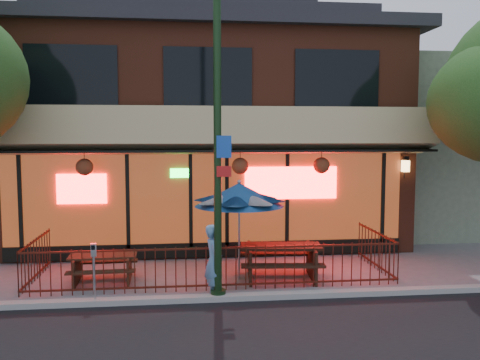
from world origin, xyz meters
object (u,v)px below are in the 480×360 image
object	(u,v)px
street_light	(218,149)
pedestrian	(214,261)
picnic_table_left	(103,264)
picnic_table_right	(281,257)
parking_meter_near	(94,263)
patio_umbrella	(239,195)

from	to	relation	value
street_light	pedestrian	world-z (taller)	street_light
picnic_table_left	picnic_table_right	world-z (taller)	picnic_table_right
picnic_table_right	parking_meter_near	xyz separation A→B (m)	(-4.11, -1.43, 0.32)
patio_umbrella	parking_meter_near	bearing A→B (deg)	-154.86
picnic_table_right	parking_meter_near	distance (m)	4.36
picnic_table_left	patio_umbrella	bearing A→B (deg)	-2.50
picnic_table_right	patio_umbrella	bearing A→B (deg)	178.29
picnic_table_right	parking_meter_near	bearing A→B (deg)	-160.82
picnic_table_left	picnic_table_right	xyz separation A→B (m)	(4.18, -0.17, 0.11)
picnic_table_right	patio_umbrella	distance (m)	1.81
street_light	picnic_table_right	world-z (taller)	street_light
pedestrian	picnic_table_left	bearing A→B (deg)	54.31
street_light	pedestrian	bearing A→B (deg)	112.89
picnic_table_left	patio_umbrella	distance (m)	3.57
picnic_table_right	pedestrian	bearing A→B (deg)	-145.48
picnic_table_left	pedestrian	xyz separation A→B (m)	(2.50, -1.32, 0.35)
pedestrian	picnic_table_right	bearing A→B (deg)	-63.25
picnic_table_left	patio_umbrella	size ratio (longest dim) A/B	0.66
patio_umbrella	pedestrian	size ratio (longest dim) A/B	1.54
pedestrian	parking_meter_near	size ratio (longest dim) A/B	1.23
picnic_table_left	parking_meter_near	bearing A→B (deg)	-87.56
picnic_table_right	pedestrian	xyz separation A→B (m)	(-1.68, -1.16, 0.24)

